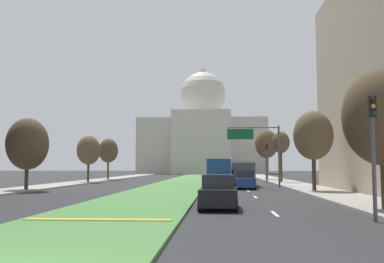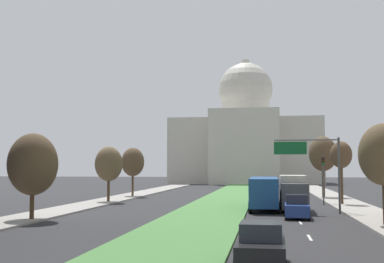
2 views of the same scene
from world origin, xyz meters
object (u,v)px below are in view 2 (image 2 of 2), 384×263
object	(u,v)px
overhead_guide_sign	(314,159)
sedan_distant	(268,195)
traffic_light_far_right	(323,173)
street_tree_left_mid	(33,164)
sedan_midblock	(297,207)
street_tree_right_mid	(384,155)
street_tree_right_distant	(323,154)
box_truck_delivery	(293,192)
street_tree_left_far	(109,164)
capitol_building	(246,139)
street_tree_right_far	(341,155)
street_tree_left_distant	(133,162)
sedan_lead_stopped	(261,246)
city_bus	(264,190)

from	to	relation	value
overhead_guide_sign	sedan_distant	size ratio (longest dim) A/B	1.51
traffic_light_far_right	street_tree_left_mid	world-z (taller)	street_tree_left_mid
street_tree_left_mid	sedan_midblock	size ratio (longest dim) A/B	1.47
street_tree_right_mid	street_tree_right_distant	world-z (taller)	street_tree_right_distant
sedan_midblock	street_tree_right_distant	bearing A→B (deg)	79.29
box_truck_delivery	overhead_guide_sign	bearing A→B (deg)	-52.37
traffic_light_far_right	sedan_distant	xyz separation A→B (m)	(-5.81, 3.22, -2.55)
street_tree_left_mid	sedan_distant	xyz separation A→B (m)	(17.36, 22.50, -3.39)
street_tree_right_mid	street_tree_left_far	size ratio (longest dim) A/B	1.11
capitol_building	street_tree_left_far	distance (m)	71.13
street_tree_right_far	street_tree_left_distant	size ratio (longest dim) A/B	1.02
street_tree_left_mid	street_tree_right_distant	xyz separation A→B (m)	(24.43, 30.73, 1.46)
sedan_lead_stopped	sedan_midblock	xyz separation A→B (m)	(2.55, 19.68, 0.02)
overhead_guide_sign	street_tree_right_distant	world-z (taller)	street_tree_right_distant
overhead_guide_sign	street_tree_right_far	size ratio (longest dim) A/B	0.98
overhead_guide_sign	box_truck_delivery	distance (m)	4.04
street_tree_left_mid	street_tree_left_far	xyz separation A→B (m)	(-0.24, 19.00, 0.12)
street_tree_left_far	street_tree_left_distant	distance (m)	10.84
street_tree_right_far	box_truck_delivery	distance (m)	9.93
street_tree_right_distant	sedan_midblock	size ratio (longest dim) A/B	1.79
overhead_guide_sign	street_tree_right_far	world-z (taller)	street_tree_right_far
street_tree_left_distant	street_tree_right_distant	bearing A→B (deg)	2.06
sedan_distant	street_tree_right_distant	bearing A→B (deg)	49.35
sedan_lead_stopped	street_tree_left_mid	bearing A→B (deg)	138.77
capitol_building	street_tree_left_far	size ratio (longest dim) A/B	5.75
street_tree_right_mid	sedan_lead_stopped	size ratio (longest dim) A/B	1.66
street_tree_left_distant	street_tree_right_distant	distance (m)	24.86
sedan_distant	street_tree_left_far	bearing A→B (deg)	-168.75
overhead_guide_sign	box_truck_delivery	bearing A→B (deg)	127.63
traffic_light_far_right	sedan_lead_stopped	xyz separation A→B (m)	(-6.19, -34.15, -2.49)
sedan_midblock	city_bus	world-z (taller)	city_bus
street_tree_right_distant	street_tree_right_mid	bearing A→B (deg)	-88.89
street_tree_left_mid	street_tree_left_distant	size ratio (longest dim) A/B	0.99
street_tree_right_mid	sedan_lead_stopped	xyz separation A→B (m)	(-8.05, -14.72, -3.97)
street_tree_right_distant	street_tree_left_far	bearing A→B (deg)	-154.57
overhead_guide_sign	street_tree_right_distant	size ratio (longest dim) A/B	0.83
street_tree_right_distant	street_tree_left_mid	bearing A→B (deg)	-128.48
street_tree_right_mid	street_tree_right_far	distance (m)	18.87
street_tree_right_distant	sedan_distant	distance (m)	11.88
street_tree_right_mid	sedan_midblock	xyz separation A→B (m)	(-5.50, 4.96, -3.95)
box_truck_delivery	street_tree_left_mid	bearing A→B (deg)	-150.52
street_tree_left_far	city_bus	distance (m)	18.53
sedan_distant	street_tree_left_distant	bearing A→B (deg)	157.54
street_tree_left_distant	box_truck_delivery	bearing A→B (deg)	-43.14
capitol_building	street_tree_right_mid	size ratio (longest dim) A/B	5.19
street_tree_right_mid	street_tree_left_distant	size ratio (longest dim) A/B	1.06
street_tree_left_distant	sedan_lead_stopped	xyz separation A→B (m)	(17.37, -44.71, -3.78)
street_tree_left_mid	street_tree_left_far	distance (m)	19.00
sedan_midblock	box_truck_delivery	world-z (taller)	box_truck_delivery
street_tree_left_mid	capitol_building	bearing A→B (deg)	82.08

